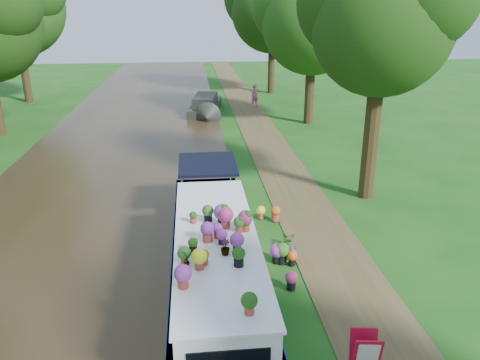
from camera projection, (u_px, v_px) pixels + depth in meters
name	position (u px, v px, depth m)	size (l,w,h in m)	color
ground	(282.00, 237.00, 14.76)	(100.00, 100.00, 0.00)	#174B12
canal_water	(88.00, 247.00, 14.17)	(10.00, 100.00, 0.02)	#2D2314
towpath	(319.00, 235.00, 14.87)	(2.20, 100.00, 0.03)	#4C3E23
plant_boat	(217.00, 275.00, 11.11)	(2.29, 13.52, 2.24)	white
tree_near_overhang	(382.00, 14.00, 15.68)	(5.52, 5.28, 8.99)	black
tree_near_mid	(313.00, 14.00, 27.01)	(6.90, 6.60, 9.40)	black
tree_near_far	(272.00, 4.00, 37.01)	(7.59, 7.26, 10.30)	black
second_boat	(205.00, 106.00, 31.87)	(2.57, 6.37, 1.19)	black
sandwich_board	(365.00, 355.00, 9.17)	(0.57, 0.50, 0.87)	#BA0D2B
pedestrian_pink	(255.00, 96.00, 33.53)	(0.59, 0.38, 1.61)	#C6516B
verge_plant	(288.00, 239.00, 14.14)	(0.40, 0.35, 0.45)	#33681F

